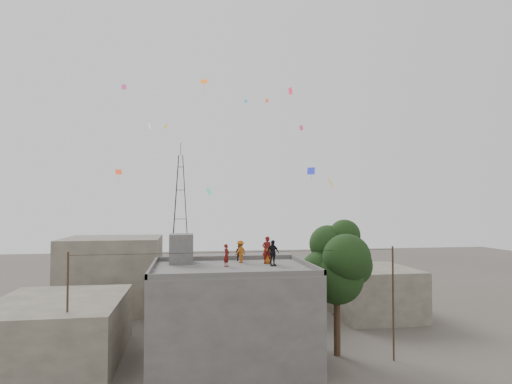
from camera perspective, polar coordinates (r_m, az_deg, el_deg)
The scene contains 18 objects.
ground at distance 29.23m, azimuth -3.33°, elevation -21.94°, with size 140.00×140.00×0.00m, color #4B453E.
main_building at distance 28.34m, azimuth -3.32°, elevation -16.14°, with size 10.00×8.00×6.10m.
parapet at distance 27.73m, azimuth -3.30°, elevation -9.71°, with size 10.00×8.00×0.30m.
stair_head_box at distance 30.09m, azimuth -9.92°, elevation -7.45°, with size 1.60×1.80×2.00m, color #4E4B49.
neighbor_west at distance 31.52m, azimuth -24.95°, elevation -16.47°, with size 8.00×10.00×4.00m, color #5A5347.
neighbor_north at distance 42.28m, azimuth -2.46°, elevation -12.18°, with size 12.00×9.00×5.00m, color #4E4B49.
neighbor_northwest at distance 44.43m, azimuth -18.60°, elevation -10.27°, with size 9.00×8.00×7.00m, color #5A5347.
neighbor_east at distance 41.64m, azimuth 15.27°, elevation -12.69°, with size 7.00×8.00×4.40m, color #5A5347.
tree at distance 29.95m, azimuth 10.94°, elevation -9.39°, with size 4.90×4.60×9.10m.
utility_line at distance 27.00m, azimuth -1.95°, elevation -15.16°, with size 20.12×0.62×7.40m.
transmission_tower at distance 67.36m, azimuth -10.05°, elevation -2.74°, with size 2.97×2.97×20.01m.
person_red_adult at distance 29.45m, azimuth 1.47°, elevation -7.74°, with size 0.68×0.44×1.85m, color maroon.
person_orange_child at distance 29.56m, azimuth 1.51°, elevation -8.06°, with size 0.74×0.48×1.51m, color #C16316.
person_dark_child at distance 30.97m, azimuth -2.27°, elevation -8.07°, with size 0.58×0.45×1.19m, color black.
person_dark_adult at distance 28.32m, azimuth 2.23°, elevation -8.13°, with size 0.99×0.41×1.70m, color black.
person_orange_adult at distance 29.90m, azimuth -2.10°, elevation -7.95°, with size 1.00×0.57×1.54m, color #AA5513.
person_red_child at distance 28.07m, azimuth -3.95°, elevation -8.43°, with size 0.53×0.35×1.46m, color #62120F.
kites at distance 33.69m, azimuth -2.96°, elevation 7.61°, with size 15.81×18.73×10.33m.
Camera 1 is at (-2.71, -27.34, 9.97)m, focal length 30.00 mm.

